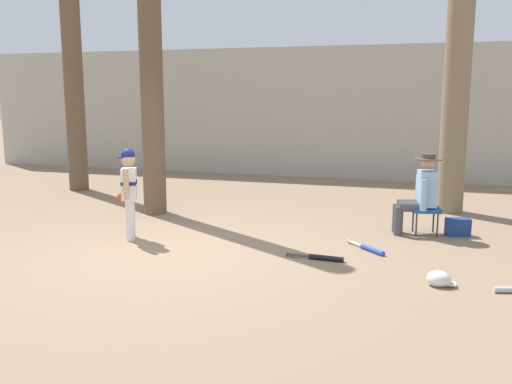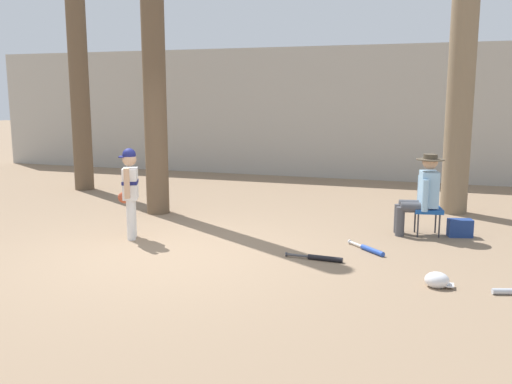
{
  "view_description": "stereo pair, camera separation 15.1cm",
  "coord_description": "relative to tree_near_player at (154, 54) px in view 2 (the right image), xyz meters",
  "views": [
    {
      "loc": [
        3.16,
        -6.33,
        2.05
      ],
      "look_at": [
        0.93,
        0.78,
        0.75
      ],
      "focal_mm": 39.34,
      "sensor_mm": 36.0,
      "label": 1
    },
    {
      "loc": [
        3.31,
        -6.29,
        2.05
      ],
      "look_at": [
        0.93,
        0.78,
        0.75
      ],
      "focal_mm": 39.34,
      "sensor_mm": 36.0,
      "label": 2
    }
  ],
  "objects": [
    {
      "name": "bat_black_composite",
      "position": [
        3.31,
        -1.91,
        -2.68
      ],
      "size": [
        0.74,
        0.1,
        0.07
      ],
      "color": "black",
      "rests_on": "ground"
    },
    {
      "name": "tree_far_left",
      "position": [
        -2.73,
        1.7,
        -0.37
      ],
      "size": [
        0.66,
        0.66,
        5.37
      ],
      "color": "brown",
      "rests_on": "ground"
    },
    {
      "name": "bat_blue_youth",
      "position": [
        3.84,
        -1.32,
        -2.68
      ],
      "size": [
        0.56,
        0.55,
        0.07
      ],
      "color": "#2347AD",
      "rests_on": "ground"
    },
    {
      "name": "ground_plane",
      "position": [
        1.38,
        -2.29,
        -2.71
      ],
      "size": [
        60.0,
        60.0,
        0.0
      ],
      "primitive_type": "plane",
      "color": "#897056"
    },
    {
      "name": "seated_spectator",
      "position": [
        4.42,
        -0.17,
        -2.07
      ],
      "size": [
        0.68,
        0.54,
        1.2
      ],
      "color": "#47474C",
      "rests_on": "ground"
    },
    {
      "name": "tree_near_player",
      "position": [
        0.0,
        0.0,
        0.0
      ],
      "size": [
        0.66,
        0.66,
        6.14
      ],
      "color": "brown",
      "rests_on": "ground"
    },
    {
      "name": "folding_stool",
      "position": [
        4.52,
        -0.15,
        -2.34
      ],
      "size": [
        0.47,
        0.47,
        0.41
      ],
      "color": "#194C9E",
      "rests_on": "ground"
    },
    {
      "name": "young_ballplayer",
      "position": [
        0.47,
        -1.68,
        -1.96
      ],
      "size": [
        0.47,
        0.55,
        1.31
      ],
      "color": "white",
      "rests_on": "ground"
    },
    {
      "name": "tree_behind_spectator",
      "position": [
        4.91,
        1.67,
        -0.45
      ],
      "size": [
        0.61,
        0.61,
        5.11
      ],
      "color": "#7F6B51",
      "rests_on": "ground"
    },
    {
      "name": "concrete_back_wall",
      "position": [
        1.38,
        5.21,
        -1.11
      ],
      "size": [
        18.0,
        0.36,
        3.2
      ],
      "primitive_type": "cube",
      "color": "#ADA89E",
      "rests_on": "ground"
    },
    {
      "name": "handbag_beside_stool",
      "position": [
        4.98,
        -0.09,
        -2.58
      ],
      "size": [
        0.38,
        0.26,
        0.26
      ],
      "primitive_type": "cube",
      "rotation": [
        0.0,
        0.0,
        0.27
      ],
      "color": "navy",
      "rests_on": "ground"
    },
    {
      "name": "batting_helmet_white",
      "position": [
        4.7,
        -2.47,
        -2.63
      ],
      "size": [
        0.31,
        0.24,
        0.18
      ],
      "color": "silver",
      "rests_on": "ground"
    }
  ]
}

